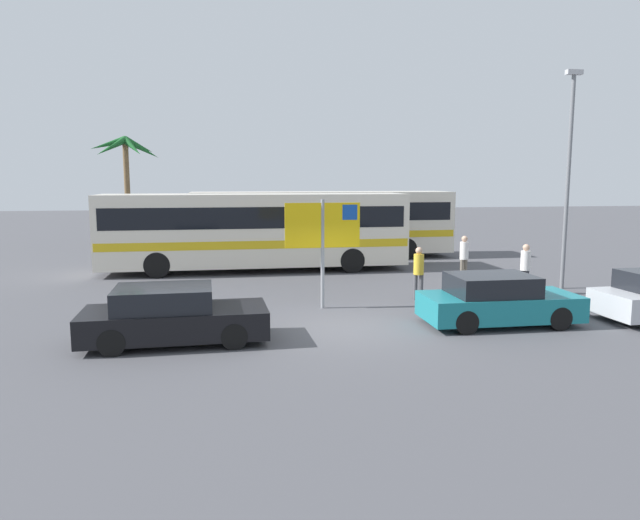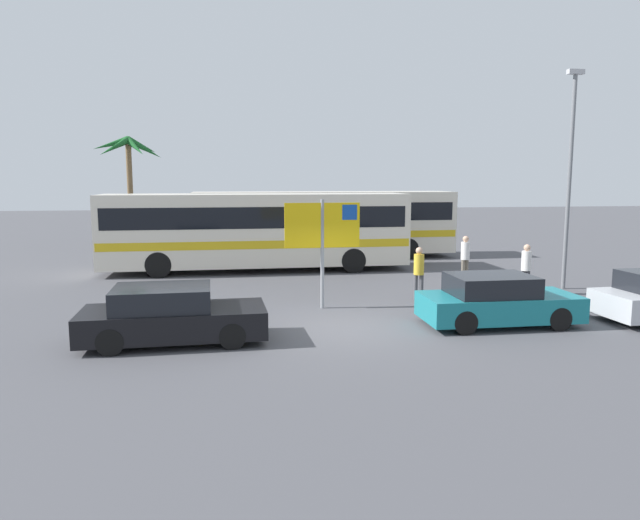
% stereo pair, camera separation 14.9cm
% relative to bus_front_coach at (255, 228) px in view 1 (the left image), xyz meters
% --- Properties ---
extents(ground, '(120.00, 120.00, 0.00)m').
position_rel_bus_front_coach_xyz_m(ground, '(1.67, -9.76, -1.78)').
color(ground, '#4C4C51').
extents(bus_front_coach, '(12.38, 2.63, 3.17)m').
position_rel_bus_front_coach_xyz_m(bus_front_coach, '(0.00, 0.00, 0.00)').
color(bus_front_coach, silver).
rests_on(bus_front_coach, ground).
extents(bus_rear_coach, '(12.38, 2.63, 3.17)m').
position_rel_bus_front_coach_xyz_m(bus_rear_coach, '(3.42, 3.51, 0.00)').
color(bus_rear_coach, silver).
rests_on(bus_rear_coach, ground).
extents(ferry_sign, '(2.20, 0.11, 3.20)m').
position_rel_bus_front_coach_xyz_m(ferry_sign, '(1.60, -7.41, 0.54)').
color(ferry_sign, gray).
rests_on(ferry_sign, ground).
extents(car_black, '(4.25, 1.92, 1.32)m').
position_rel_bus_front_coach_xyz_m(car_black, '(-2.49, -10.44, -1.15)').
color(car_black, black).
rests_on(car_black, ground).
extents(car_teal, '(4.01, 1.79, 1.32)m').
position_rel_bus_front_coach_xyz_m(car_teal, '(5.71, -10.09, -1.15)').
color(car_teal, '#19757F').
rests_on(car_teal, ground).
extents(pedestrian_by_bus, '(0.32, 0.32, 1.68)m').
position_rel_bus_front_coach_xyz_m(pedestrian_by_bus, '(4.72, -6.77, -0.80)').
color(pedestrian_by_bus, '#4C4C51').
rests_on(pedestrian_by_bus, ground).
extents(pedestrian_crossing_lot, '(0.32, 0.32, 1.70)m').
position_rel_bus_front_coach_xyz_m(pedestrian_crossing_lot, '(7.50, -3.81, -0.78)').
color(pedestrian_crossing_lot, '#706656').
rests_on(pedestrian_crossing_lot, ground).
extents(pedestrian_near_sign, '(0.32, 0.32, 1.67)m').
position_rel_bus_front_coach_xyz_m(pedestrian_near_sign, '(8.45, -6.53, -0.80)').
color(pedestrian_near_sign, '#2D2D33').
rests_on(pedestrian_near_sign, ground).
extents(lamp_post_left_side, '(0.56, 0.20, 7.36)m').
position_rel_bus_front_coach_xyz_m(lamp_post_left_side, '(10.30, -5.72, 2.22)').
color(lamp_post_left_side, slate).
rests_on(lamp_post_left_side, ground).
extents(palm_tree_seaside, '(3.82, 4.02, 6.22)m').
position_rel_bus_front_coach_xyz_m(palm_tree_seaside, '(-6.75, 11.24, 3.37)').
color(palm_tree_seaside, brown).
rests_on(palm_tree_seaside, ground).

